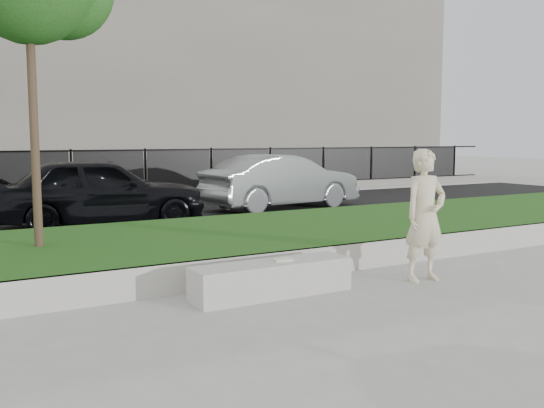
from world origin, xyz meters
TOP-DOWN VIEW (x-y plane):
  - ground at (0.00, 0.00)m, footprint 90.00×90.00m
  - grass_bank at (0.00, 3.00)m, footprint 34.00×4.00m
  - grass_kerb at (0.00, 1.04)m, footprint 34.00×0.08m
  - street at (0.00, 8.50)m, footprint 34.00×7.00m
  - far_pavement at (0.00, 13.00)m, footprint 34.00×3.00m
  - iron_fence at (0.00, 12.00)m, footprint 32.00×0.30m
  - building_facade at (0.00, 20.00)m, footprint 34.00×10.00m
  - stone_bench at (-0.62, 0.40)m, footprint 2.07×0.52m
  - man at (1.58, 0.05)m, footprint 0.68×0.46m
  - book at (-0.47, 0.39)m, footprint 0.25×0.20m
  - car_dark at (-1.00, 7.17)m, footprint 4.66×2.40m
  - car_silver at (4.08, 8.04)m, footprint 4.57×2.05m

SIDE VIEW (x-z plane):
  - ground at x=0.00m, z-range 0.00..0.00m
  - street at x=0.00m, z-range 0.00..0.04m
  - far_pavement at x=0.00m, z-range 0.00..0.12m
  - grass_bank at x=0.00m, z-range 0.00..0.40m
  - grass_kerb at x=0.00m, z-range 0.00..0.40m
  - stone_bench at x=-0.62m, z-range 0.00..0.42m
  - book at x=-0.47m, z-range 0.42..0.45m
  - iron_fence at x=0.00m, z-range -0.21..1.29m
  - car_silver at x=4.08m, z-range 0.04..1.49m
  - car_dark at x=-1.00m, z-range 0.04..1.56m
  - man at x=1.58m, z-range 0.00..1.80m
  - building_facade at x=0.00m, z-range 0.00..10.00m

